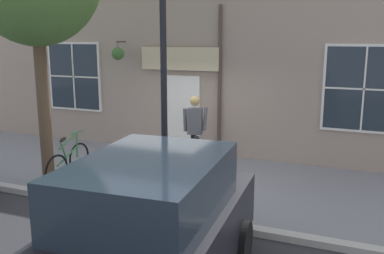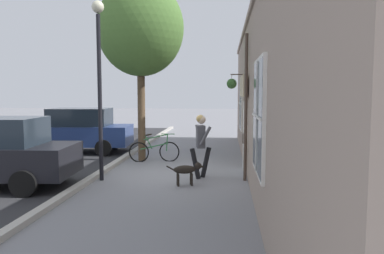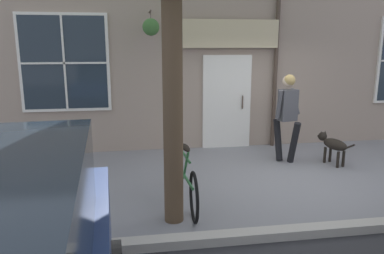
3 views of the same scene
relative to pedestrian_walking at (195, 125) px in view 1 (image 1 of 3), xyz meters
name	(u,v)px [view 1 (image 1 of 3)]	position (x,y,z in m)	size (l,w,h in m)	color
ground_plane	(163,177)	(0.91, -0.42, -1.07)	(90.00, 90.00, 0.00)	gray
storefront_facade	(200,70)	(-1.43, -0.43, 1.19)	(0.95, 18.00, 4.49)	gray
pedestrian_walking	(195,125)	(0.00, 0.00, 0.00)	(0.61, 0.55, 1.76)	black
dog_on_leash	(225,159)	(0.29, 0.86, -0.67)	(0.96, 0.38, 0.61)	black
leaning_bicycle	(69,162)	(1.76, -2.34, -0.69)	(1.73, 0.25, 1.01)	black
parked_car_mid_block	(145,236)	(5.19, 1.48, -0.19)	(4.41, 2.15, 1.75)	black
street_lamp	(163,37)	(2.65, 0.50, 2.04)	(0.32, 0.32, 4.74)	black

